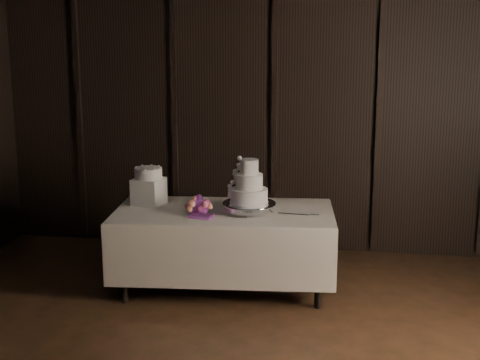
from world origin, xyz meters
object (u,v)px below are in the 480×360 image
Objects in this scene: display_table at (224,247)px; bouquet at (198,206)px; wedding_cake at (246,186)px; cake_stand at (249,208)px; box_pedestal at (149,191)px; small_cake at (148,173)px.

bouquet is (-0.20, -0.16, 0.41)m from display_table.
display_table is 0.63m from wedding_cake.
cake_stand is 0.46m from bouquet.
display_table is at bearing 170.91° from cake_stand.
box_pedestal is at bearing 153.06° from bouquet.
cake_stand is (0.24, -0.04, 0.39)m from display_table.
small_cake is (-0.74, 0.12, 0.64)m from display_table.
bouquet is at bearing -152.13° from wedding_cake.
display_table is 5.21× the size of wedding_cake.
display_table is 0.49m from bouquet.
small_cake is at bearing 166.12° from display_table.
display_table is 0.88m from box_pedestal.
bouquet is at bearing -147.31° from display_table.
wedding_cake is at bearing -10.21° from small_cake.
wedding_cake reaches higher than box_pedestal.
display_table is at bearing -8.91° from small_cake.
box_pedestal is at bearing -176.18° from wedding_cake.
bouquet is 0.60m from box_pedestal.
box_pedestal reaches higher than display_table.
display_table is 7.97× the size of box_pedestal.
box_pedestal is (-0.74, 0.12, 0.47)m from display_table.
display_table is at bearing -8.91° from box_pedestal.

